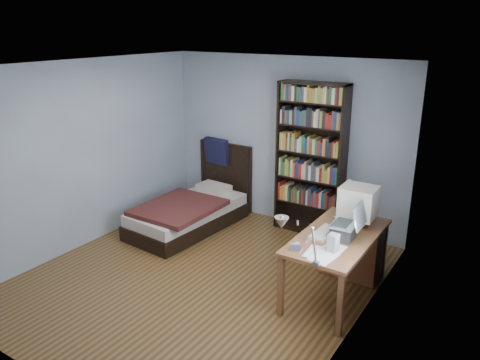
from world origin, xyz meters
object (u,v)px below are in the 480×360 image
Objects in this scene: crt_monitor at (358,202)px; laptop at (345,229)px; desk at (349,247)px; desk_lamp at (288,228)px; soda_can at (336,222)px; speaker at (333,243)px; bed at (192,210)px; keyboard at (324,233)px; bookshelf at (311,160)px.

laptop is at bearing -85.10° from crt_monitor.
desk_lamp reaches higher than desk.
crt_monitor is 0.34m from soda_can.
soda_can is (-0.20, 0.60, -0.04)m from speaker.
laptop is 0.65× the size of desk_lamp.
speaker is 0.64m from soda_can.
desk is 3.59× the size of laptop.
desk_lamp reaches higher than soda_can.
crt_monitor reaches higher than bed.
speaker is at bearing -88.56° from laptop.
bookshelf is (-0.85, 1.46, 0.35)m from keyboard.
desk is 3.31× the size of crt_monitor.
laptop is at bearing -78.57° from desk.
soda_can is at bearing 83.02° from keyboard.
keyboard reaches higher than desk.
crt_monitor is at bearing 101.32° from speaker.
desk_lamp is at bearing -93.29° from speaker.
bed is (-2.63, 0.65, -0.58)m from laptop.
keyboard is at bearing -106.81° from desk.
crt_monitor is 0.49m from laptop.
crt_monitor reaches higher than soda_can.
keyboard is at bearing -59.93° from bookshelf.
soda_can is (0.04, 0.26, 0.04)m from keyboard.
desk is 0.60m from keyboard.
desk_lamp is (-0.10, -1.56, 0.26)m from crt_monitor.
desk_lamp is at bearing -35.04° from bed.
bed is (-2.49, 1.75, -0.98)m from desk_lamp.
soda_can is (-0.06, 1.34, -0.45)m from desk_lamp.
laptop is at bearing 7.08° from keyboard.
laptop is (0.09, -0.45, 0.43)m from desk.
crt_monitor is at bearing 86.44° from desk_lamp.
bed is at bearing 167.00° from speaker.
soda_can is at bearing 128.82° from laptop.
crt_monitor is 1.09× the size of laptop.
crt_monitor reaches higher than laptop.
bed reaches higher than soda_can.
soda_can is at bearing 116.58° from speaker.
laptop is at bearing -51.18° from soda_can.
bookshelf is at bearing 136.88° from crt_monitor.
speaker is 1.68× the size of soda_can.
keyboard is at bearing -111.80° from crt_monitor.
bookshelf reaches higher than keyboard.
laptop is 0.19× the size of bookshelf.
speaker is at bearing 78.79° from desk_lamp.
bed reaches higher than desk.
laptop is 3.62× the size of soda_can.
laptop reaches higher than speaker.
bed reaches higher than speaker.
keyboard is at bearing -98.93° from soda_can.
crt_monitor is 3.93× the size of soda_can.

